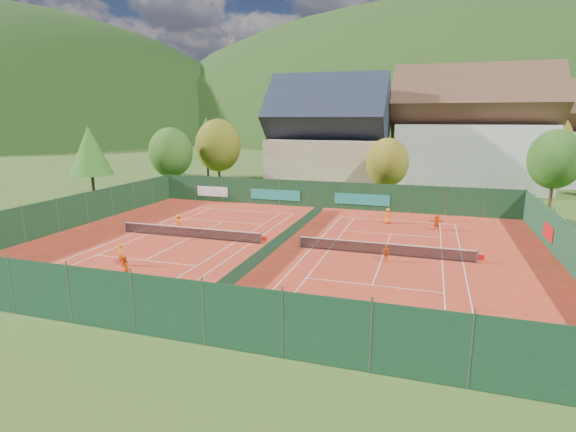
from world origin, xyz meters
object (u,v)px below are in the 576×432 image
(hotel_block_b, at_px, (568,140))
(player_right_far_b, at_px, (436,222))
(chalet, at_px, (328,142))
(player_right_far_a, at_px, (388,216))
(ball_hopper, at_px, (491,337))
(hotel_block_a, at_px, (471,136))
(player_left_near, at_px, (121,255))
(player_left_mid, at_px, (124,268))
(player_left_far, at_px, (179,222))
(player_right_near, at_px, (386,253))

(hotel_block_b, height_order, player_right_far_b, hotel_block_b)
(chalet, height_order, player_right_far_a, chalet)
(hotel_block_b, xyz_separation_m, ball_hopper, (-16.14, -56.57, -6.06))
(chalet, bearing_deg, hotel_block_a, 17.53)
(hotel_block_a, xyz_separation_m, player_left_near, (-24.80, -43.86, -6.62))
(hotel_block_b, height_order, player_left_mid, hotel_block_b)
(ball_hopper, height_order, player_left_far, player_left_far)
(hotel_block_b, bearing_deg, player_right_near, -115.43)
(hotel_block_b, xyz_separation_m, player_left_mid, (-36.84, -54.08, -5.85))
(hotel_block_b, relative_size, player_right_far_b, 11.63)
(player_left_near, xyz_separation_m, player_left_far, (-1.41, 9.82, -0.01))
(ball_hopper, bearing_deg, hotel_block_a, 87.47)
(player_left_mid, bearing_deg, player_right_near, 66.91)
(hotel_block_b, xyz_separation_m, player_right_far_a, (-22.66, -33.60, -5.86))
(ball_hopper, relative_size, player_right_far_a, 0.53)
(chalet, distance_m, hotel_block_b, 35.85)
(player_right_near, bearing_deg, player_left_mid, 172.00)
(hotel_block_b, relative_size, ball_hopper, 21.60)
(player_left_far, relative_size, player_right_near, 1.18)
(player_left_far, xyz_separation_m, player_right_near, (18.54, -3.52, -0.12))
(ball_hopper, distance_m, player_right_far_a, 23.88)
(hotel_block_a, distance_m, hotel_block_b, 16.14)
(hotel_block_b, distance_m, player_right_near, 50.81)
(chalet, distance_m, player_left_far, 29.55)
(player_left_near, xyz_separation_m, player_right_near, (17.13, 6.30, -0.13))
(chalet, height_order, hotel_block_a, hotel_block_a)
(player_right_far_b, bearing_deg, hotel_block_b, -137.03)
(player_right_far_a, bearing_deg, player_left_near, 34.64)
(chalet, xyz_separation_m, player_left_near, (-5.80, -37.86, -5.86))
(player_right_near, distance_m, player_right_far_b, 11.12)
(chalet, height_order, player_left_near, chalet)
(hotel_block_a, bearing_deg, player_left_mid, -116.37)
(chalet, bearing_deg, player_left_near, -98.72)
(player_left_near, height_order, player_right_far_b, player_left_near)
(hotel_block_a, bearing_deg, player_right_near, -101.54)
(player_left_far, height_order, player_right_near, player_left_far)
(player_left_near, bearing_deg, player_left_mid, -43.82)
(hotel_block_b, distance_m, player_left_far, 58.48)
(hotel_block_a, relative_size, ball_hopper, 27.00)
(hotel_block_b, distance_m, player_right_far_b, 39.90)
(hotel_block_a, distance_m, player_left_near, 50.82)
(player_left_far, xyz_separation_m, player_right_far_b, (21.95, 7.06, -0.01))
(player_right_far_b, bearing_deg, hotel_block_a, -118.44)
(player_right_far_a, bearing_deg, player_left_far, 11.81)
(player_left_mid, bearing_deg, chalet, 122.13)
(hotel_block_a, xyz_separation_m, player_right_near, (-7.67, -37.57, -6.75))
(ball_hopper, distance_m, player_right_far_b, 21.69)
(hotel_block_a, distance_m, player_right_near, 38.93)
(player_left_near, distance_m, player_left_far, 9.92)
(player_right_far_a, bearing_deg, ball_hopper, 91.96)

